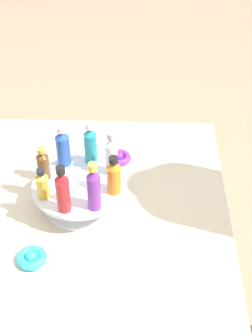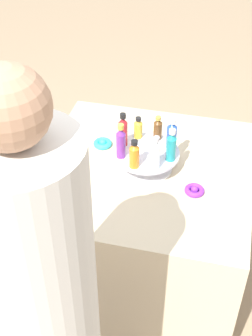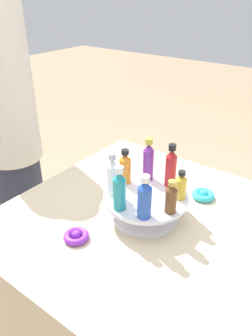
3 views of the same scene
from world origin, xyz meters
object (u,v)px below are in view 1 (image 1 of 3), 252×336
(display_stand, at_px, (80,193))
(bottle_gold, at_px, (42,184))
(bottle_blue, at_px, (63,147))
(bottle_orange, at_px, (114,176))
(ribbon_bow_purple, at_px, (119,157))
(bottle_brown, at_px, (43,164))
(bottle_teal, at_px, (90,144))
(bottle_clear, at_px, (111,155))
(bottle_red, at_px, (63,191))
(bottle_purple, at_px, (94,188))
(ribbon_bow_teal, at_px, (32,258))

(display_stand, xyz_separation_m, bottle_gold, (0.09, 0.05, 0.08))
(bottle_blue, height_order, bottle_gold, bottle_blue)
(display_stand, bearing_deg, bottle_orange, 165.54)
(display_stand, distance_m, ribbon_bow_purple, 0.24)
(display_stand, bearing_deg, bottle_brown, -14.46)
(bottle_teal, bearing_deg, bottle_orange, 120.54)
(bottle_orange, distance_m, bottle_brown, 0.21)
(bottle_clear, relative_size, ribbon_bow_purple, 1.85)
(bottle_red, bearing_deg, bottle_orange, -149.46)
(bottle_purple, bearing_deg, bottle_clear, -104.46)
(bottle_teal, distance_m, bottle_purple, 0.20)
(bottle_teal, height_order, bottle_blue, bottle_teal)
(bottle_clear, bearing_deg, ribbon_bow_purple, -94.90)
(bottle_orange, distance_m, bottle_red, 0.15)
(bottle_red, xyz_separation_m, bottle_purple, (-0.08, -0.01, 0.00))
(bottle_orange, xyz_separation_m, ribbon_bow_teal, (0.21, 0.19, -0.13))
(bottle_orange, distance_m, bottle_blue, 0.20)
(bottle_orange, relative_size, bottle_purple, 0.80)
(bottle_blue, relative_size, bottle_gold, 1.41)
(display_stand, bearing_deg, bottle_blue, -59.46)
(bottle_teal, relative_size, bottle_purple, 0.93)
(bottle_teal, height_order, bottle_brown, bottle_teal)
(ribbon_bow_teal, bearing_deg, bottle_red, -125.04)
(bottle_purple, distance_m, ribbon_bow_purple, 0.34)
(ribbon_bow_purple, bearing_deg, bottle_teal, 54.96)
(bottle_brown, xyz_separation_m, bottle_red, (-0.08, 0.13, 0.02))
(bottle_gold, distance_m, bottle_purple, 0.15)
(bottle_teal, height_order, ribbon_bow_purple, bottle_teal)
(display_stand, xyz_separation_m, bottle_brown, (0.10, -0.03, 0.08))
(bottle_gold, bearing_deg, bottle_purple, 165.54)
(bottle_orange, height_order, bottle_red, bottle_red)
(bottle_gold, bearing_deg, display_stand, -149.46)
(bottle_orange, bearing_deg, ribbon_bow_purple, -90.58)
(bottle_orange, bearing_deg, bottle_teal, -59.46)
(bottle_purple, bearing_deg, bottle_red, 8.04)
(bottle_orange, xyz_separation_m, ribbon_bow_purple, (-0.00, -0.24, -0.13))
(ribbon_bow_purple, bearing_deg, bottle_purple, 80.50)
(bottle_clear, distance_m, ribbon_bow_teal, 0.36)
(bottle_teal, xyz_separation_m, ribbon_bow_purple, (-0.08, -0.11, -0.14))
(display_stand, height_order, bottle_purple, bottle_purple)
(bottle_orange, xyz_separation_m, bottle_red, (0.13, 0.08, 0.01))
(bottle_red, bearing_deg, bottle_gold, -36.96)
(bottle_brown, distance_m, bottle_gold, 0.08)
(bottle_blue, xyz_separation_m, bottle_brown, (0.05, 0.06, -0.01))
(bottle_gold, xyz_separation_m, bottle_red, (-0.06, 0.05, 0.02))
(bottle_clear, height_order, ribbon_bow_purple, bottle_clear)
(ribbon_bow_teal, height_order, ribbon_bow_purple, ribbon_bow_teal)
(bottle_brown, bearing_deg, bottle_clear, -171.96)
(bottle_gold, xyz_separation_m, ribbon_bow_purple, (-0.20, -0.27, -0.12))
(bottle_clear, height_order, bottle_teal, bottle_clear)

